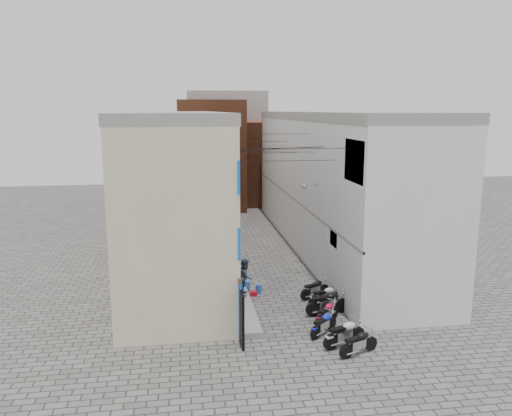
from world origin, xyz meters
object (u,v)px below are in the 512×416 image
person_b (245,277)px  water_jug_far (247,286)px  motorcycle_d (327,312)px  person_a (237,290)px  motorcycle_b (345,332)px  motorcycle_f (325,295)px  motorcycle_c (324,323)px  motorcycle_g (315,288)px  water_jug_near (259,289)px  red_crate (254,293)px  motorcycle_e (328,302)px  motorcycle_a (359,342)px

person_b → water_jug_far: person_b is taller
motorcycle_d → person_a: (-3.73, 1.55, 0.65)m
motorcycle_b → person_b: size_ratio=1.11×
motorcycle_b → motorcycle_f: bearing=152.5°
motorcycle_d → motorcycle_f: (0.51, 1.99, 0.00)m
motorcycle_d → person_a: bearing=-155.5°
motorcycle_c → person_a: bearing=-168.7°
motorcycle_g → person_b: bearing=-122.0°
water_jug_near → red_crate: 0.43m
motorcycle_d → red_crate: (-2.69, 3.71, -0.40)m
water_jug_near → motorcycle_g: bearing=-20.3°
motorcycle_d → motorcycle_f: size_ratio=0.99×
motorcycle_b → water_jug_far: motorcycle_b is taller
motorcycle_g → red_crate: size_ratio=4.98×
motorcycle_b → red_crate: motorcycle_b is taller
motorcycle_d → person_b: bearing=-179.3°
motorcycle_g → person_b: 3.48m
person_a → motorcycle_e: bearing=-90.4°
motorcycle_f → red_crate: size_ratio=5.00×
motorcycle_b → motorcycle_f: 4.17m
person_a → person_b: (0.59, 1.76, -0.01)m
person_a → water_jug_far: (0.82, 2.90, -0.91)m
water_jug_near → water_jug_far: 0.71m
motorcycle_d → water_jug_near: motorcycle_d is taller
motorcycle_c → person_b: person_b is taller
motorcycle_d → red_crate: 4.60m
motorcycle_d → water_jug_far: size_ratio=3.49×
motorcycle_c → motorcycle_b: bearing=-15.3°
motorcycle_a → motorcycle_b: (-0.31, 0.77, 0.06)m
person_b → water_jug_near: (0.76, 0.67, -0.91)m
person_a → red_crate: person_a is taller
motorcycle_a → motorcycle_d: bearing=165.1°
motorcycle_f → motorcycle_b: bearing=-20.6°
motorcycle_a → person_b: (-3.53, 6.24, 0.63)m
motorcycle_e → person_a: 4.11m
motorcycle_a → motorcycle_d: size_ratio=1.02×
motorcycle_f → motorcycle_g: 1.04m
water_jug_near → water_jug_far: bearing=138.7°
motorcycle_a → person_b: size_ratio=1.00×
person_b → water_jug_near: size_ratio=3.79×
water_jug_near → person_b: bearing=-138.5°
motorcycle_c → motorcycle_g: motorcycle_g is taller
motorcycle_a → motorcycle_f: (0.12, 4.91, -0.01)m
motorcycle_a → motorcycle_b: motorcycle_b is taller
motorcycle_b → water_jug_near: motorcycle_b is taller
motorcycle_c → motorcycle_e: (0.73, 1.96, 0.10)m
motorcycle_d → person_b: size_ratio=0.98×
motorcycle_a → motorcycle_g: size_ratio=1.02×
motorcycle_f → red_crate: (-3.20, 1.72, -0.40)m
motorcycle_a → water_jug_far: 8.09m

